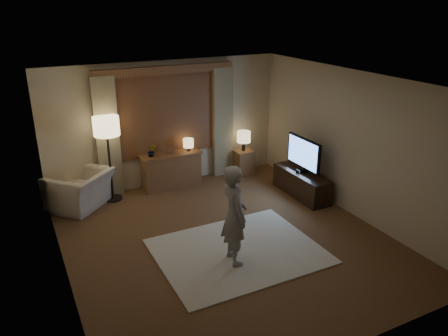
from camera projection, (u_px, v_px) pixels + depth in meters
room at (213, 155)px, 7.14m from camera, size 5.04×5.54×2.64m
rug at (238, 251)px, 6.87m from camera, size 2.50×2.00×0.02m
sideboard at (171, 171)px, 9.14m from camera, size 1.20×0.40×0.70m
picture_frame at (171, 151)px, 8.98m from camera, size 0.16×0.02×0.20m
plant at (152, 151)px, 8.79m from camera, size 0.17×0.13×0.30m
table_lamp_sideboard at (188, 144)px, 9.11m from camera, size 0.22×0.22×0.30m
floor_lamp at (107, 131)px, 8.17m from camera, size 0.49×0.49×1.68m
armchair at (80, 190)px, 8.24m from camera, size 1.43×1.42×0.70m
side_table at (243, 162)px, 9.84m from camera, size 0.40×0.40×0.56m
table_lamp_side at (244, 137)px, 9.63m from camera, size 0.30×0.30×0.44m
tv_stand at (302, 184)px, 8.77m from camera, size 0.45×1.40×0.50m
tv at (304, 154)px, 8.53m from camera, size 0.24×0.98×0.71m
person at (234, 215)px, 6.33m from camera, size 0.42×0.59×1.54m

